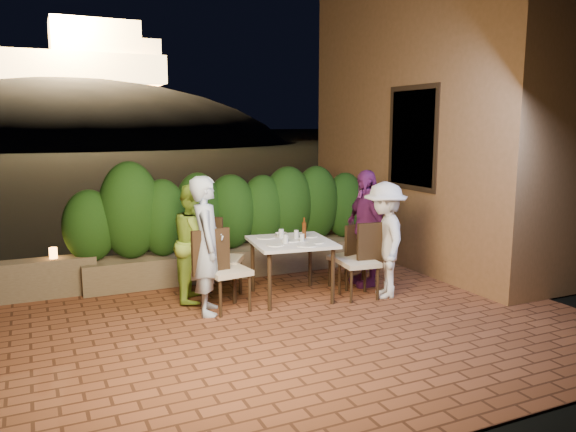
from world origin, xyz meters
TOP-DOWN VIEW (x-y plane):
  - ground at (0.00, 0.00)m, footprint 400.00×400.00m
  - terrace_floor at (0.00, 0.50)m, footprint 7.00×6.00m
  - building_wall at (3.60, 2.00)m, footprint 1.60×5.00m
  - window_pane at (2.82, 1.50)m, footprint 0.08×1.00m
  - window_frame at (2.81, 1.50)m, footprint 0.06×1.15m
  - planter at (0.20, 2.30)m, footprint 4.20×0.55m
  - hedge at (0.20, 2.30)m, footprint 4.00×0.70m
  - parapet at (-2.80, 2.30)m, footprint 2.20×0.30m
  - hill at (2.00, 60.00)m, footprint 52.00×40.00m
  - fortress at (2.00, 60.00)m, footprint 26.00×8.00m
  - dining_table at (0.54, 0.95)m, footprint 1.10×1.10m
  - plate_nw at (0.24, 0.77)m, footprint 0.20×0.20m
  - plate_sw at (0.31, 1.23)m, footprint 0.24×0.24m
  - plate_ne at (0.77, 0.71)m, footprint 0.23×0.23m
  - plate_se at (0.87, 1.09)m, footprint 0.24×0.24m
  - plate_centre at (0.52, 0.93)m, footprint 0.23×0.23m
  - plate_front at (0.57, 0.59)m, footprint 0.24×0.24m
  - glass_nw at (0.40, 0.82)m, footprint 0.06×0.06m
  - glass_sw at (0.50, 1.16)m, footprint 0.07×0.07m
  - glass_ne at (0.64, 0.84)m, footprint 0.06×0.06m
  - glass_se at (0.67, 1.06)m, footprint 0.06×0.06m
  - beer_bottle at (0.75, 1.00)m, footprint 0.05×0.05m
  - bowl at (0.55, 1.27)m, footprint 0.18×0.18m
  - chair_left_front at (-0.36, 0.82)m, footprint 0.52×0.52m
  - chair_left_back at (-0.28, 1.30)m, footprint 0.67×0.67m
  - chair_right_front at (1.32, 0.58)m, footprint 0.50×0.50m
  - chair_right_back at (1.43, 1.08)m, footprint 0.48×0.48m
  - diner_blue at (-0.60, 0.84)m, footprint 0.53×0.67m
  - diner_green at (-0.58, 1.39)m, footprint 0.80×0.88m
  - diner_white at (1.65, 0.50)m, footprint 0.87×1.10m
  - diner_purple at (1.72, 1.06)m, footprint 0.45×0.96m
  - parapet_lamp at (-2.21, 2.30)m, footprint 0.10×0.10m

SIDE VIEW (x-z plane):
  - hill at x=2.00m, z-range -15.00..7.00m
  - terrace_floor at x=0.00m, z-range -0.15..0.00m
  - ground at x=0.00m, z-range -0.02..-0.02m
  - planter at x=0.20m, z-range 0.00..0.40m
  - parapet at x=-2.80m, z-range 0.00..0.50m
  - dining_table at x=0.54m, z-range 0.00..0.75m
  - chair_right_back at x=1.43m, z-range 0.00..0.85m
  - chair_right_front at x=1.32m, z-range 0.00..0.97m
  - chair_left_front at x=-0.36m, z-range 0.00..1.01m
  - chair_left_back at x=-0.28m, z-range 0.00..1.05m
  - parapet_lamp at x=-2.21m, z-range 0.50..0.64m
  - diner_green at x=-0.58m, z-range 0.00..1.48m
  - diner_white at x=1.65m, z-range 0.00..1.49m
  - plate_nw at x=0.24m, z-range 0.75..0.76m
  - plate_ne at x=0.77m, z-range 0.75..0.76m
  - plate_centre at x=0.52m, z-range 0.75..0.76m
  - plate_front at x=0.57m, z-range 0.75..0.76m
  - plate_se at x=0.87m, z-range 0.75..0.76m
  - plate_sw at x=0.31m, z-range 0.75..0.76m
  - bowl at x=0.55m, z-range 0.75..0.79m
  - glass_ne at x=0.64m, z-range 0.75..0.85m
  - diner_purple at x=1.72m, z-range 0.00..1.60m
  - glass_se at x=0.67m, z-range 0.75..0.85m
  - glass_nw at x=0.40m, z-range 0.75..0.86m
  - glass_sw at x=0.50m, z-range 0.75..0.86m
  - diner_blue at x=-0.60m, z-range 0.00..1.63m
  - beer_bottle at x=0.75m, z-range 0.75..1.02m
  - hedge at x=0.20m, z-range 0.40..1.50m
  - window_pane at x=2.82m, z-range 1.30..2.70m
  - window_frame at x=2.81m, z-range 1.23..2.77m
  - building_wall at x=3.60m, z-range 0.00..5.00m
  - fortress at x=2.00m, z-range 6.50..14.50m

